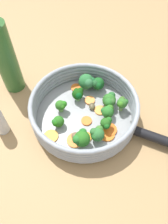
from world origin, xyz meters
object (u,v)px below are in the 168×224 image
at_px(broccoli_floret_0, 108,111).
at_px(broccoli_floret_10, 110,100).
at_px(broccoli_floret_9, 122,103).
at_px(oil_bottle, 5,57).
at_px(carrot_slice_1, 109,130).
at_px(broccoli_floret_7, 87,82).
at_px(carrot_slice_3, 76,88).
at_px(carrot_slice_0, 51,136).
at_px(carrot_slice_5, 86,137).
at_px(carrot_slice_8, 90,100).
at_px(broccoli_floret_1, 97,84).
at_px(carrot_slice_6, 107,134).
at_px(broccoli_floret_4, 97,134).
at_px(broccoli_floret_6, 106,123).
at_px(carrot_slice_7, 87,121).
at_px(skillet, 84,116).
at_px(broccoli_floret_3, 58,122).
at_px(mushroom_piece_0, 77,137).
at_px(broccoli_floret_2, 79,94).
at_px(carrot_slice_2, 75,140).
at_px(mushroom_piece_1, 92,106).
at_px(broccoli_floret_5, 61,106).
at_px(carrot_slice_4, 100,111).
at_px(broccoli_floret_8, 81,138).

bearing_deg(broccoli_floret_0, broccoli_floret_10, -119.99).
height_order(broccoli_floret_9, oil_bottle, oil_bottle).
relative_size(carrot_slice_1, broccoli_floret_7, 0.78).
bearing_deg(carrot_slice_1, broccoli_floret_9, -136.87).
height_order(carrot_slice_3, broccoli_floret_7, broccoli_floret_7).
bearing_deg(carrot_slice_0, carrot_slice_5, 159.97).
bearing_deg(carrot_slice_8, broccoli_floret_1, -136.36).
height_order(carrot_slice_1, broccoli_floret_9, broccoli_floret_9).
xyz_separation_m(carrot_slice_0, carrot_slice_6, (-0.14, 0.04, 0.00)).
distance_m(broccoli_floret_4, oil_bottle, 0.32).
height_order(broccoli_floret_6, broccoli_floret_7, broccoli_floret_7).
xyz_separation_m(broccoli_floret_10, oil_bottle, (0.24, -0.17, 0.08)).
xyz_separation_m(carrot_slice_1, carrot_slice_7, (0.05, -0.05, -0.00)).
xyz_separation_m(carrot_slice_6, broccoli_floret_7, (-0.00, -0.17, 0.03)).
bearing_deg(broccoli_floret_10, carrot_slice_5, 38.48).
bearing_deg(broccoli_floret_0, broccoli_floret_9, -168.11).
xyz_separation_m(skillet, broccoli_floret_3, (0.08, 0.01, 0.03)).
bearing_deg(carrot_slice_1, broccoli_floret_7, -86.56).
relative_size(carrot_slice_1, oil_bottle, 0.15).
height_order(carrot_slice_8, mushroom_piece_0, mushroom_piece_0).
bearing_deg(skillet, broccoli_floret_2, -94.35).
xyz_separation_m(carrot_slice_0, broccoli_floret_9, (-0.21, -0.02, 0.03)).
xyz_separation_m(broccoli_floret_1, oil_bottle, (0.23, -0.11, 0.08)).
xyz_separation_m(carrot_slice_2, mushroom_piece_1, (-0.08, -0.08, 0.00)).
xyz_separation_m(carrot_slice_5, broccoli_floret_3, (0.06, -0.06, 0.02)).
relative_size(carrot_slice_7, broccoli_floret_5, 0.75).
bearing_deg(carrot_slice_5, broccoli_floret_0, -150.19).
bearing_deg(carrot_slice_4, skillet, -2.98).
relative_size(broccoli_floret_9, mushroom_piece_0, 1.48).
bearing_deg(carrot_slice_0, oil_bottle, -74.00).
relative_size(broccoli_floret_1, broccoli_floret_5, 1.10).
bearing_deg(carrot_slice_3, carrot_slice_7, 86.16).
bearing_deg(broccoli_floret_2, carrot_slice_0, 41.41).
distance_m(broccoli_floret_2, oil_bottle, 0.22).
distance_m(broccoli_floret_4, mushroom_piece_1, 0.10).
height_order(broccoli_floret_6, mushroom_piece_1, broccoli_floret_6).
bearing_deg(broccoli_floret_3, broccoli_floret_9, 179.14).
height_order(carrot_slice_3, broccoli_floret_2, broccoli_floret_2).
relative_size(carrot_slice_2, oil_bottle, 0.15).
bearing_deg(broccoli_floret_3, broccoli_floret_8, 120.12).
height_order(broccoli_floret_2, mushroom_piece_1, broccoli_floret_2).
distance_m(carrot_slice_2, oil_bottle, 0.29).
bearing_deg(carrot_slice_7, oil_bottle, -50.60).
height_order(carrot_slice_0, carrot_slice_3, same).
relative_size(carrot_slice_2, broccoli_floret_8, 0.84).
height_order(carrot_slice_3, carrot_slice_4, same).
xyz_separation_m(carrot_slice_8, mushroom_piece_1, (0.00, 0.02, 0.00)).
bearing_deg(broccoli_floret_10, broccoli_floret_4, 51.38).
bearing_deg(oil_bottle, broccoli_floret_1, 155.66).
distance_m(broccoli_floret_5, broccoli_floret_8, 0.12).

